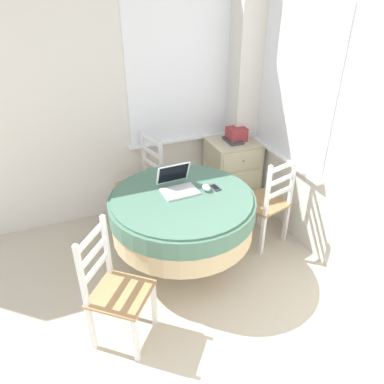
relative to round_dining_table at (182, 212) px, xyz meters
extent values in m
cube|color=silver|center=(-0.82, 1.17, 0.68)|extent=(4.10, 0.06, 2.55)
cube|color=white|center=(0.40, 1.14, 0.90)|extent=(1.10, 0.01, 1.42)
cube|color=white|center=(0.40, 1.11, 0.17)|extent=(1.18, 0.07, 0.02)
cube|color=white|center=(1.23, 0.31, 0.90)|extent=(0.01, 1.10, 1.42)
cube|color=white|center=(1.20, 0.31, 0.17)|extent=(0.07, 1.18, 0.02)
cube|color=silver|center=(1.09, 1.00, 0.68)|extent=(0.28, 0.28, 2.55)
cylinder|color=#4C3D2D|center=(0.00, 0.00, -0.58)|extent=(0.36, 0.36, 0.03)
cylinder|color=#4C3D2D|center=(0.00, 0.00, -0.21)|extent=(0.11, 0.11, 0.71)
cylinder|color=#CCB284|center=(0.00, 0.00, -0.03)|extent=(1.22, 1.22, 0.35)
cylinder|color=#4C7560|center=(0.00, 0.00, 0.07)|extent=(1.24, 1.24, 0.15)
cylinder|color=#4C7560|center=(0.00, 0.00, 0.15)|extent=(1.19, 1.19, 0.02)
cube|color=silver|center=(0.00, 0.06, 0.17)|extent=(0.30, 0.22, 0.02)
cube|color=silver|center=(0.00, 0.08, 0.18)|extent=(0.26, 0.14, 0.00)
cube|color=silver|center=(0.00, 0.20, 0.28)|extent=(0.30, 0.10, 0.20)
cube|color=black|center=(0.00, 0.20, 0.28)|extent=(0.27, 0.08, 0.17)
ellipsoid|color=silver|center=(0.23, 0.01, 0.19)|extent=(0.07, 0.10, 0.05)
cube|color=#2D2D33|center=(0.31, 0.02, 0.17)|extent=(0.07, 0.12, 0.01)
cube|color=black|center=(0.31, 0.02, 0.17)|extent=(0.05, 0.09, 0.00)
cube|color=#A87F51|center=(-0.15, 0.88, -0.16)|extent=(0.48, 0.48, 0.02)
cube|color=white|center=(-0.36, 0.99, -0.38)|extent=(0.04, 0.04, 0.42)
cube|color=white|center=(-0.26, 0.67, -0.38)|extent=(0.04, 0.04, 0.42)
cube|color=white|center=(-0.04, 1.08, -0.38)|extent=(0.04, 0.04, 0.42)
cube|color=white|center=(0.06, 0.77, -0.38)|extent=(0.04, 0.04, 0.42)
cube|color=white|center=(-0.04, 1.08, 0.10)|extent=(0.04, 0.04, 0.51)
cube|color=white|center=(0.06, 0.77, 0.10)|extent=(0.04, 0.04, 0.51)
cube|color=white|center=(0.01, 0.93, 0.29)|extent=(0.12, 0.32, 0.04)
cube|color=white|center=(0.01, 0.93, 0.16)|extent=(0.12, 0.32, 0.04)
cube|color=white|center=(0.01, 0.93, 0.03)|extent=(0.12, 0.32, 0.04)
cube|color=#A87F51|center=(0.88, 0.09, -0.16)|extent=(0.47, 0.48, 0.02)
cube|color=white|center=(1.00, 0.30, -0.38)|extent=(0.04, 0.04, 0.42)
cube|color=white|center=(0.68, 0.21, -0.38)|extent=(0.04, 0.04, 0.42)
cube|color=white|center=(1.09, -0.03, -0.38)|extent=(0.04, 0.04, 0.42)
cube|color=white|center=(0.77, -0.12, -0.38)|extent=(0.04, 0.04, 0.42)
cube|color=white|center=(1.09, -0.03, 0.10)|extent=(0.04, 0.04, 0.51)
cube|color=white|center=(0.77, -0.12, 0.10)|extent=(0.04, 0.04, 0.51)
cube|color=white|center=(0.93, -0.07, 0.29)|extent=(0.33, 0.11, 0.04)
cube|color=white|center=(0.93, -0.07, 0.16)|extent=(0.33, 0.11, 0.04)
cube|color=white|center=(0.93, -0.07, 0.03)|extent=(0.33, 0.11, 0.04)
cube|color=#A87F51|center=(-0.68, -0.58, -0.16)|extent=(0.54, 0.54, 0.02)
cube|color=white|center=(-0.65, -0.81, -0.38)|extent=(0.05, 0.05, 0.42)
cube|color=white|center=(-0.44, -0.55, -0.38)|extent=(0.05, 0.05, 0.42)
cube|color=white|center=(-0.91, -0.60, -0.38)|extent=(0.05, 0.05, 0.42)
cube|color=white|center=(-0.70, -0.34, -0.38)|extent=(0.05, 0.05, 0.42)
cube|color=white|center=(-0.91, -0.60, 0.10)|extent=(0.05, 0.05, 0.51)
cube|color=white|center=(-0.70, -0.34, 0.10)|extent=(0.05, 0.05, 0.51)
cube|color=white|center=(-0.81, -0.47, 0.29)|extent=(0.23, 0.27, 0.04)
cube|color=white|center=(-0.81, -0.47, 0.16)|extent=(0.23, 0.27, 0.04)
cube|color=white|center=(-0.81, -0.47, 0.03)|extent=(0.23, 0.27, 0.04)
cube|color=beige|center=(0.93, 0.86, -0.21)|extent=(0.53, 0.47, 0.76)
cube|color=beige|center=(0.93, 0.86, 0.18)|extent=(0.55, 0.50, 0.02)
cube|color=beige|center=(0.93, 0.62, 0.04)|extent=(0.46, 0.01, 0.22)
sphere|color=olive|center=(0.93, 0.62, 0.04)|extent=(0.02, 0.02, 0.02)
cube|color=beige|center=(0.93, 0.62, -0.21)|extent=(0.46, 0.01, 0.22)
sphere|color=olive|center=(0.93, 0.62, -0.21)|extent=(0.02, 0.02, 0.02)
cube|color=beige|center=(0.93, 0.62, -0.47)|extent=(0.46, 0.01, 0.22)
sphere|color=olive|center=(0.93, 0.62, -0.47)|extent=(0.02, 0.02, 0.02)
cube|color=#9E3338|center=(0.95, 0.85, 0.26)|extent=(0.19, 0.17, 0.14)
cube|color=#3F3F44|center=(0.90, 0.83, 0.20)|extent=(0.15, 0.24, 0.02)
camera|label=1|loc=(-0.92, -2.52, 1.78)|focal=35.00mm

